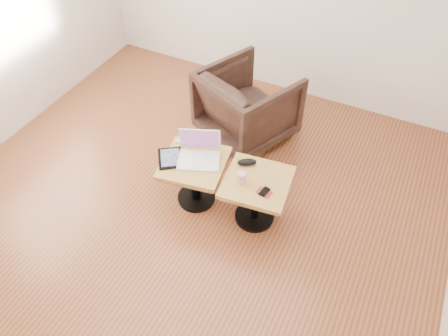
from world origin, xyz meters
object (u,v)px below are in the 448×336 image
at_px(side_table_left, 195,171).
at_px(striped_cup, 241,177).
at_px(side_table_right, 256,190).
at_px(armchair, 247,105).
at_px(laptop, 199,153).

xyz_separation_m(side_table_left, striped_cup, (0.47, -0.03, 0.17)).
distance_m(side_table_right, armchair, 1.16).
xyz_separation_m(side_table_right, striped_cup, (-0.12, -0.07, 0.17)).
bearing_deg(striped_cup, side_table_right, 30.10).
relative_size(side_table_left, armchair, 0.73).
xyz_separation_m(laptop, striped_cup, (0.45, -0.10, -0.00)).
bearing_deg(armchair, striped_cup, 135.63).
bearing_deg(armchair, side_table_right, 142.28).
bearing_deg(laptop, side_table_right, -25.02).
xyz_separation_m(laptop, armchair, (0.02, 0.99, -0.16)).
relative_size(side_table_left, laptop, 1.43).
bearing_deg(side_table_right, striped_cup, -156.69).
height_order(side_table_left, side_table_right, same).
bearing_deg(armchair, side_table_left, 112.04).
bearing_deg(side_table_left, armchair, 77.91).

